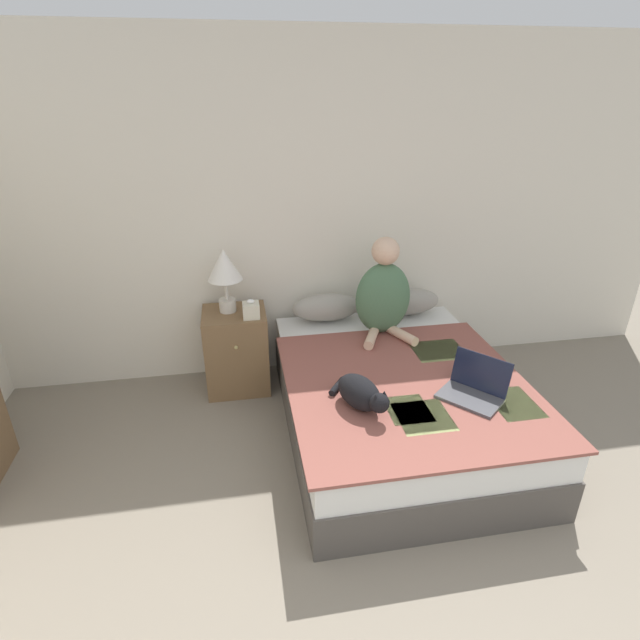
{
  "coord_description": "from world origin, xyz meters",
  "views": [
    {
      "loc": [
        -0.66,
        -0.55,
        2.18
      ],
      "look_at": [
        -0.17,
        2.24,
        0.84
      ],
      "focal_mm": 28.0,
      "sensor_mm": 36.0,
      "label": 1
    }
  ],
  "objects_px": {
    "laptop_open": "(473,389)",
    "nightstand": "(237,350)",
    "bed": "(396,400)",
    "table_lamp": "(224,269)",
    "cat_tabby": "(361,393)",
    "tissue_box": "(251,310)",
    "pillow_near": "(326,307)",
    "pillow_far": "(406,302)",
    "person_sitting": "(383,294)"
  },
  "relations": [
    {
      "from": "table_lamp",
      "to": "tissue_box",
      "type": "relative_size",
      "value": 3.43
    },
    {
      "from": "nightstand",
      "to": "person_sitting",
      "type": "bearing_deg",
      "value": -11.09
    },
    {
      "from": "tissue_box",
      "to": "table_lamp",
      "type": "bearing_deg",
      "value": 140.07
    },
    {
      "from": "bed",
      "to": "nightstand",
      "type": "xyz_separation_m",
      "value": [
        -1.05,
        0.76,
        0.08
      ]
    },
    {
      "from": "pillow_far",
      "to": "tissue_box",
      "type": "distance_m",
      "value": 1.26
    },
    {
      "from": "pillow_near",
      "to": "pillow_far",
      "type": "bearing_deg",
      "value": 0.0
    },
    {
      "from": "cat_tabby",
      "to": "nightstand",
      "type": "bearing_deg",
      "value": -172.95
    },
    {
      "from": "pillow_far",
      "to": "nightstand",
      "type": "relative_size",
      "value": 0.84
    },
    {
      "from": "cat_tabby",
      "to": "tissue_box",
      "type": "distance_m",
      "value": 1.17
    },
    {
      "from": "nightstand",
      "to": "laptop_open",
      "type": "bearing_deg",
      "value": -39.49
    },
    {
      "from": "laptop_open",
      "to": "person_sitting",
      "type": "bearing_deg",
      "value": 157.19
    },
    {
      "from": "bed",
      "to": "table_lamp",
      "type": "xyz_separation_m",
      "value": [
        -1.09,
        0.79,
        0.74
      ]
    },
    {
      "from": "bed",
      "to": "nightstand",
      "type": "height_order",
      "value": "nightstand"
    },
    {
      "from": "bed",
      "to": "pillow_far",
      "type": "height_order",
      "value": "pillow_far"
    },
    {
      "from": "bed",
      "to": "table_lamp",
      "type": "distance_m",
      "value": 1.53
    },
    {
      "from": "pillow_near",
      "to": "person_sitting",
      "type": "xyz_separation_m",
      "value": [
        0.37,
        -0.29,
        0.2
      ]
    },
    {
      "from": "person_sitting",
      "to": "table_lamp",
      "type": "relative_size",
      "value": 1.52
    },
    {
      "from": "person_sitting",
      "to": "pillow_near",
      "type": "bearing_deg",
      "value": 142.2
    },
    {
      "from": "pillow_near",
      "to": "table_lamp",
      "type": "height_order",
      "value": "table_lamp"
    },
    {
      "from": "person_sitting",
      "to": "table_lamp",
      "type": "distance_m",
      "value": 1.17
    },
    {
      "from": "pillow_near",
      "to": "person_sitting",
      "type": "height_order",
      "value": "person_sitting"
    },
    {
      "from": "bed",
      "to": "person_sitting",
      "type": "relative_size",
      "value": 2.65
    },
    {
      "from": "person_sitting",
      "to": "cat_tabby",
      "type": "relative_size",
      "value": 1.5
    },
    {
      "from": "pillow_near",
      "to": "cat_tabby",
      "type": "relative_size",
      "value": 1.11
    },
    {
      "from": "nightstand",
      "to": "table_lamp",
      "type": "xyz_separation_m",
      "value": [
        -0.04,
        0.03,
        0.66
      ]
    },
    {
      "from": "bed",
      "to": "nightstand",
      "type": "relative_size",
      "value": 3.02
    },
    {
      "from": "bed",
      "to": "table_lamp",
      "type": "bearing_deg",
      "value": 143.95
    },
    {
      "from": "person_sitting",
      "to": "bed",
      "type": "bearing_deg",
      "value": -94.22
    },
    {
      "from": "table_lamp",
      "to": "laptop_open",
      "type": "bearing_deg",
      "value": -39.49
    },
    {
      "from": "pillow_near",
      "to": "table_lamp",
      "type": "xyz_separation_m",
      "value": [
        -0.76,
        -0.04,
        0.38
      ]
    },
    {
      "from": "cat_tabby",
      "to": "table_lamp",
      "type": "height_order",
      "value": "table_lamp"
    },
    {
      "from": "person_sitting",
      "to": "nightstand",
      "type": "xyz_separation_m",
      "value": [
        -1.09,
        0.21,
        -0.48
      ]
    },
    {
      "from": "laptop_open",
      "to": "tissue_box",
      "type": "xyz_separation_m",
      "value": [
        -1.25,
        1.03,
        0.16
      ]
    },
    {
      "from": "cat_tabby",
      "to": "person_sitting",
      "type": "bearing_deg",
      "value": 132.26
    },
    {
      "from": "tissue_box",
      "to": "person_sitting",
      "type": "bearing_deg",
      "value": -6.3
    },
    {
      "from": "pillow_near",
      "to": "person_sitting",
      "type": "relative_size",
      "value": 0.74
    },
    {
      "from": "bed",
      "to": "cat_tabby",
      "type": "bearing_deg",
      "value": -133.47
    },
    {
      "from": "laptop_open",
      "to": "nightstand",
      "type": "xyz_separation_m",
      "value": [
        -1.38,
        1.14,
        -0.22
      ]
    },
    {
      "from": "cat_tabby",
      "to": "tissue_box",
      "type": "height_order",
      "value": "tissue_box"
    },
    {
      "from": "laptop_open",
      "to": "table_lamp",
      "type": "relative_size",
      "value": 0.92
    },
    {
      "from": "pillow_near",
      "to": "laptop_open",
      "type": "distance_m",
      "value": 1.38
    },
    {
      "from": "pillow_near",
      "to": "laptop_open",
      "type": "xyz_separation_m",
      "value": [
        0.66,
        -1.21,
        -0.06
      ]
    },
    {
      "from": "person_sitting",
      "to": "nightstand",
      "type": "bearing_deg",
      "value": 168.91
    },
    {
      "from": "bed",
      "to": "person_sitting",
      "type": "height_order",
      "value": "person_sitting"
    },
    {
      "from": "table_lamp",
      "to": "cat_tabby",
      "type": "bearing_deg",
      "value": -57.69
    },
    {
      "from": "pillow_near",
      "to": "pillow_far",
      "type": "distance_m",
      "value": 0.65
    },
    {
      "from": "laptop_open",
      "to": "nightstand",
      "type": "distance_m",
      "value": 1.8
    },
    {
      "from": "laptop_open",
      "to": "tissue_box",
      "type": "height_order",
      "value": "tissue_box"
    },
    {
      "from": "pillow_far",
      "to": "nightstand",
      "type": "distance_m",
      "value": 1.4
    },
    {
      "from": "pillow_far",
      "to": "cat_tabby",
      "type": "distance_m",
      "value": 1.38
    }
  ]
}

